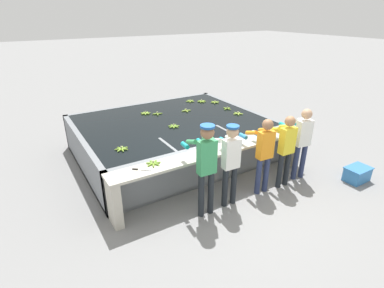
% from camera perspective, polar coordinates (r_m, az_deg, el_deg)
% --- Properties ---
extents(ground_plane, '(80.00, 80.00, 0.00)m').
position_cam_1_polar(ground_plane, '(6.27, 6.01, -9.40)').
color(ground_plane, gray).
rests_on(ground_plane, ground).
extents(wash_tank, '(4.56, 3.64, 0.92)m').
position_cam_1_polar(wash_tank, '(7.75, -3.89, 1.33)').
color(wash_tank, gray).
rests_on(wash_tank, ground).
extents(work_ledge, '(4.56, 0.45, 0.92)m').
position_cam_1_polar(work_ledge, '(6.09, 5.00, -3.28)').
color(work_ledge, '#B7B2A3').
rests_on(work_ledge, ground).
extents(worker_0, '(0.43, 0.73, 1.75)m').
position_cam_1_polar(worker_0, '(5.15, 2.65, -3.34)').
color(worker_0, '#1E2328').
rests_on(worker_0, ground).
extents(worker_1, '(0.43, 0.72, 1.63)m').
position_cam_1_polar(worker_1, '(5.51, 7.22, -2.65)').
color(worker_1, '#1E2328').
rests_on(worker_1, ground).
extents(worker_2, '(0.43, 0.72, 1.59)m').
position_cam_1_polar(worker_2, '(6.03, 13.50, -1.08)').
color(worker_2, navy).
rests_on(worker_2, ground).
extents(worker_3, '(0.42, 0.71, 1.57)m').
position_cam_1_polar(worker_3, '(6.38, 17.35, -0.26)').
color(worker_3, '#1E2328').
rests_on(worker_3, ground).
extents(worker_4, '(0.48, 0.74, 1.61)m').
position_cam_1_polar(worker_4, '(6.81, 20.19, 1.13)').
color(worker_4, navy).
rests_on(worker_4, ground).
extents(banana_bunch_floating_0, '(0.28, 0.28, 0.08)m').
position_cam_1_polar(banana_bunch_floating_0, '(8.49, 6.69, 6.73)').
color(banana_bunch_floating_0, '#7FAD33').
rests_on(banana_bunch_floating_0, wash_tank).
extents(banana_bunch_floating_1, '(0.28, 0.28, 0.08)m').
position_cam_1_polar(banana_bunch_floating_1, '(6.09, -13.27, -0.91)').
color(banana_bunch_floating_1, '#7FAD33').
rests_on(banana_bunch_floating_1, wash_tank).
extents(banana_bunch_floating_2, '(0.28, 0.28, 0.08)m').
position_cam_1_polar(banana_bunch_floating_2, '(9.07, 4.40, 7.96)').
color(banana_bunch_floating_2, '#93BC3D').
rests_on(banana_bunch_floating_2, wash_tank).
extents(banana_bunch_floating_3, '(0.27, 0.27, 0.08)m').
position_cam_1_polar(banana_bunch_floating_3, '(8.10, 8.74, 5.76)').
color(banana_bunch_floating_3, '#9EC642').
rests_on(banana_bunch_floating_3, wash_tank).
extents(banana_bunch_floating_4, '(0.28, 0.27, 0.08)m').
position_cam_1_polar(banana_bunch_floating_4, '(8.13, -8.83, 5.82)').
color(banana_bunch_floating_4, '#8CB738').
rests_on(banana_bunch_floating_4, wash_tank).
extents(banana_bunch_floating_5, '(0.28, 0.28, 0.08)m').
position_cam_1_polar(banana_bunch_floating_5, '(8.25, -1.10, 6.39)').
color(banana_bunch_floating_5, '#9EC642').
rests_on(banana_bunch_floating_5, wash_tank).
extents(banana_bunch_floating_6, '(0.28, 0.27, 0.08)m').
position_cam_1_polar(banana_bunch_floating_6, '(7.12, -3.50, 3.40)').
color(banana_bunch_floating_6, '#75A333').
rests_on(banana_bunch_floating_6, wash_tank).
extents(banana_bunch_floating_7, '(0.28, 0.28, 0.08)m').
position_cam_1_polar(banana_bunch_floating_7, '(8.05, -6.62, 5.76)').
color(banana_bunch_floating_7, '#7FAD33').
rests_on(banana_bunch_floating_7, wash_tank).
extents(banana_bunch_floating_8, '(0.28, 0.28, 0.08)m').
position_cam_1_polar(banana_bunch_floating_8, '(9.14, 1.83, 8.13)').
color(banana_bunch_floating_8, '#8CB738').
rests_on(banana_bunch_floating_8, wash_tank).
extents(banana_bunch_floating_9, '(0.28, 0.27, 0.08)m').
position_cam_1_polar(banana_bunch_floating_9, '(9.15, -0.35, 8.18)').
color(banana_bunch_floating_9, '#9EC642').
rests_on(banana_bunch_floating_9, wash_tank).
extents(banana_bunch_ledge_0, '(0.28, 0.28, 0.08)m').
position_cam_1_polar(banana_bunch_ledge_0, '(5.42, -7.37, -3.67)').
color(banana_bunch_ledge_0, '#75A333').
rests_on(banana_bunch_ledge_0, work_ledge).
extents(knife_0, '(0.29, 0.24, 0.02)m').
position_cam_1_polar(knife_0, '(5.28, -10.05, -4.78)').
color(knife_0, silver).
rests_on(knife_0, work_ledge).
extents(crate, '(0.55, 0.39, 0.32)m').
position_cam_1_polar(crate, '(7.53, 28.94, -5.02)').
color(crate, '#3375B7').
rests_on(crate, ground).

